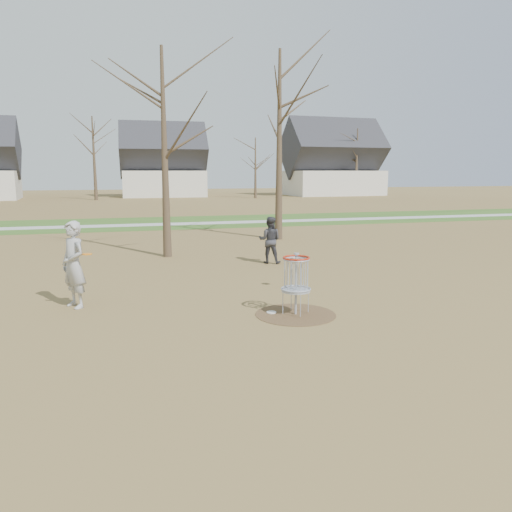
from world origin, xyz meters
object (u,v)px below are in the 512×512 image
Objects in this scene: player_standing at (74,265)px; disc_grounded at (271,312)px; disc_golf_basket at (296,274)px; player_throwing at (270,240)px.

player_standing reaches higher than disc_grounded.
disc_golf_basket is at bearing 33.09° from player_standing.
player_standing is 1.26× the size of player_throwing.
player_standing is 7.39m from player_throwing.
player_throwing is at bearing 73.36° from disc_grounded.
disc_golf_basket is (0.49, -0.25, 0.89)m from disc_grounded.
disc_golf_basket is (4.76, -1.96, -0.10)m from player_standing.
player_throwing is at bearing 90.41° from player_standing.
player_standing is 4.71m from disc_grounded.
player_standing is 1.50× the size of disc_golf_basket.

